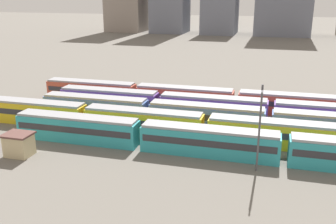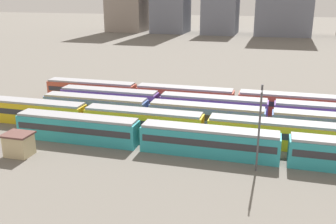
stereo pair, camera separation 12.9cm
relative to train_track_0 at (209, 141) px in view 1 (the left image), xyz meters
name	(u,v)px [view 1 (the left image)]	position (x,y,z in m)	size (l,w,h in m)	color
ground_plane	(99,118)	(-20.49, 10.40, -1.90)	(600.00, 600.00, 0.00)	#666059
train_track_0	(209,141)	(0.00, 0.00, 0.00)	(55.80, 3.06, 3.75)	teal
train_track_1	(206,127)	(-1.34, 5.20, 0.00)	(74.70, 3.06, 3.75)	yellow
train_track_2	(268,121)	(7.25, 10.40, 0.00)	(74.70, 3.06, 3.75)	#4C70BC
train_track_3	(271,111)	(7.50, 15.60, 0.00)	(74.70, 3.06, 3.75)	#6B429E
train_track_4	(236,100)	(1.37, 20.80, 0.00)	(74.70, 3.06, 3.75)	#BC4C38
catenary_pole_0	(260,124)	(6.31, -3.12, 3.93)	(0.24, 3.20, 10.56)	#4C4C51
signal_hut	(19,144)	(-23.75, -6.75, -0.35)	(3.60, 3.00, 3.04)	#C6B284
distant_building_2	(220,6)	(-20.43, 153.13, 11.75)	(16.90, 20.71, 27.30)	slate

